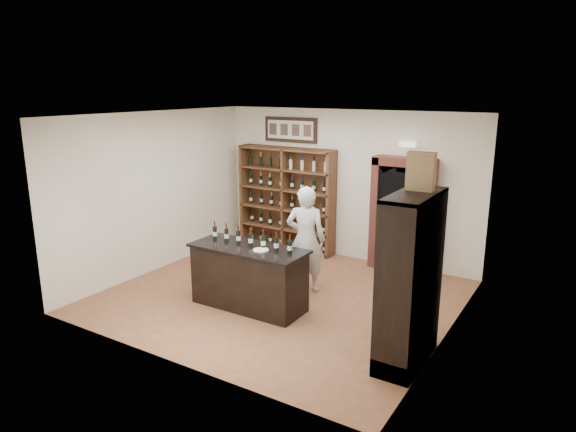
# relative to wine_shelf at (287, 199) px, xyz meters

# --- Properties ---
(floor) EXTENTS (5.50, 5.50, 0.00)m
(floor) POSITION_rel_wine_shelf_xyz_m (1.30, -2.33, -1.10)
(floor) COLOR #995D3D
(floor) RESTS_ON ground
(ceiling) EXTENTS (5.50, 5.50, 0.00)m
(ceiling) POSITION_rel_wine_shelf_xyz_m (1.30, -2.33, 1.90)
(ceiling) COLOR white
(ceiling) RESTS_ON wall_back
(wall_back) EXTENTS (5.50, 0.04, 3.00)m
(wall_back) POSITION_rel_wine_shelf_xyz_m (1.30, 0.17, 0.40)
(wall_back) COLOR silver
(wall_back) RESTS_ON ground
(wall_left) EXTENTS (0.04, 5.00, 3.00)m
(wall_left) POSITION_rel_wine_shelf_xyz_m (-1.45, -2.33, 0.40)
(wall_left) COLOR silver
(wall_left) RESTS_ON ground
(wall_right) EXTENTS (0.04, 5.00, 3.00)m
(wall_right) POSITION_rel_wine_shelf_xyz_m (4.05, -2.33, 0.40)
(wall_right) COLOR silver
(wall_right) RESTS_ON ground
(wine_shelf) EXTENTS (2.20, 0.38, 2.20)m
(wine_shelf) POSITION_rel_wine_shelf_xyz_m (0.00, 0.00, 0.00)
(wine_shelf) COLOR brown
(wine_shelf) RESTS_ON ground
(framed_picture) EXTENTS (1.25, 0.04, 0.52)m
(framed_picture) POSITION_rel_wine_shelf_xyz_m (0.00, 0.14, 1.45)
(framed_picture) COLOR black
(framed_picture) RESTS_ON wall_back
(arched_doorway) EXTENTS (1.17, 0.35, 2.17)m
(arched_doorway) POSITION_rel_wine_shelf_xyz_m (2.55, -0.00, 0.04)
(arched_doorway) COLOR black
(arched_doorway) RESTS_ON ground
(emergency_light) EXTENTS (0.30, 0.10, 0.10)m
(emergency_light) POSITION_rel_wine_shelf_xyz_m (2.55, 0.09, 1.30)
(emergency_light) COLOR white
(emergency_light) RESTS_ON wall_back
(tasting_counter) EXTENTS (1.88, 0.78, 1.00)m
(tasting_counter) POSITION_rel_wine_shelf_xyz_m (1.10, -2.93, -0.61)
(tasting_counter) COLOR black
(tasting_counter) RESTS_ON ground
(counter_bottle_0) EXTENTS (0.07, 0.07, 0.30)m
(counter_bottle_0) POSITION_rel_wine_shelf_xyz_m (0.38, -2.87, 0.01)
(counter_bottle_0) COLOR black
(counter_bottle_0) RESTS_ON tasting_counter
(counter_bottle_1) EXTENTS (0.07, 0.07, 0.30)m
(counter_bottle_1) POSITION_rel_wine_shelf_xyz_m (0.62, -2.87, 0.01)
(counter_bottle_1) COLOR black
(counter_bottle_1) RESTS_ON tasting_counter
(counter_bottle_2) EXTENTS (0.07, 0.07, 0.30)m
(counter_bottle_2) POSITION_rel_wine_shelf_xyz_m (0.86, -2.87, 0.01)
(counter_bottle_2) COLOR black
(counter_bottle_2) RESTS_ON tasting_counter
(counter_bottle_3) EXTENTS (0.07, 0.07, 0.30)m
(counter_bottle_3) POSITION_rel_wine_shelf_xyz_m (1.10, -2.87, 0.01)
(counter_bottle_3) COLOR black
(counter_bottle_3) RESTS_ON tasting_counter
(counter_bottle_4) EXTENTS (0.07, 0.07, 0.30)m
(counter_bottle_4) POSITION_rel_wine_shelf_xyz_m (1.34, -2.87, 0.01)
(counter_bottle_4) COLOR black
(counter_bottle_4) RESTS_ON tasting_counter
(counter_bottle_5) EXTENTS (0.07, 0.07, 0.30)m
(counter_bottle_5) POSITION_rel_wine_shelf_xyz_m (1.58, -2.87, 0.01)
(counter_bottle_5) COLOR black
(counter_bottle_5) RESTS_ON tasting_counter
(counter_bottle_6) EXTENTS (0.07, 0.07, 0.30)m
(counter_bottle_6) POSITION_rel_wine_shelf_xyz_m (1.82, -2.87, 0.01)
(counter_bottle_6) COLOR black
(counter_bottle_6) RESTS_ON tasting_counter
(side_cabinet) EXTENTS (0.48, 1.20, 2.20)m
(side_cabinet) POSITION_rel_wine_shelf_xyz_m (3.82, -3.23, -0.35)
(side_cabinet) COLOR black
(side_cabinet) RESTS_ON ground
(shopkeeper) EXTENTS (0.78, 0.64, 1.83)m
(shopkeeper) POSITION_rel_wine_shelf_xyz_m (1.52, -1.86, -0.18)
(shopkeeper) COLOR silver
(shopkeeper) RESTS_ON ground
(plate) EXTENTS (0.24, 0.24, 0.02)m
(plate) POSITION_rel_wine_shelf_xyz_m (1.37, -2.98, -0.09)
(plate) COLOR silver
(plate) RESTS_ON tasting_counter
(wine_crate) EXTENTS (0.34, 0.15, 0.47)m
(wine_crate) POSITION_rel_wine_shelf_xyz_m (3.78, -3.04, 1.34)
(wine_crate) COLOR tan
(wine_crate) RESTS_ON side_cabinet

